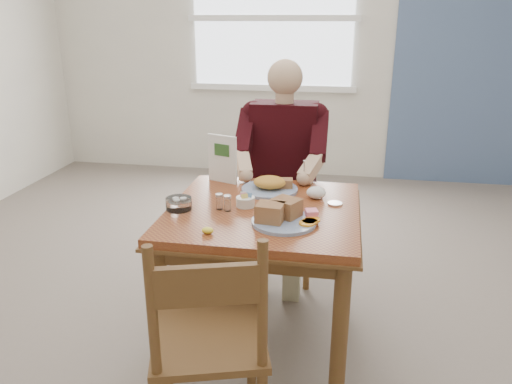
% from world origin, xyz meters
% --- Properties ---
extents(floor, '(6.00, 6.00, 0.00)m').
position_xyz_m(floor, '(0.00, 0.00, 0.00)').
color(floor, '#6E6359').
rests_on(floor, ground).
extents(wall_back, '(5.50, 0.00, 5.50)m').
position_xyz_m(wall_back, '(0.00, 3.00, 1.40)').
color(wall_back, beige).
rests_on(wall_back, ground).
extents(accent_panel, '(1.60, 0.02, 2.80)m').
position_xyz_m(accent_panel, '(1.60, 2.98, 1.40)').
color(accent_panel, '#496088').
rests_on(accent_panel, ground).
extents(lemon_wedge, '(0.05, 0.04, 0.03)m').
position_xyz_m(lemon_wedge, '(-0.18, -0.34, 0.76)').
color(lemon_wedge, yellow).
rests_on(lemon_wedge, table).
extents(napkin, '(0.12, 0.11, 0.06)m').
position_xyz_m(napkin, '(0.24, 0.18, 0.78)').
color(napkin, white).
rests_on(napkin, table).
extents(metal_dish, '(0.09, 0.09, 0.01)m').
position_xyz_m(metal_dish, '(0.34, 0.11, 0.75)').
color(metal_dish, silver).
rests_on(metal_dish, table).
extents(window, '(1.72, 0.04, 1.42)m').
position_xyz_m(window, '(-0.40, 2.97, 1.60)').
color(window, white).
rests_on(window, wall_back).
extents(table, '(0.92, 0.92, 0.75)m').
position_xyz_m(table, '(0.00, 0.00, 0.64)').
color(table, brown).
rests_on(table, ground).
extents(chair_far, '(0.42, 0.42, 0.95)m').
position_xyz_m(chair_far, '(0.00, 0.80, 0.48)').
color(chair_far, brown).
rests_on(chair_far, ground).
extents(chair_near, '(0.52, 0.52, 0.95)m').
position_xyz_m(chair_near, '(-0.09, -0.71, 0.48)').
color(chair_near, brown).
rests_on(chair_near, ground).
extents(diner, '(0.53, 0.56, 1.39)m').
position_xyz_m(diner, '(0.00, 0.71, 0.81)').
color(diner, gray).
rests_on(diner, chair_far).
extents(near_plate, '(0.35, 0.35, 0.10)m').
position_xyz_m(near_plate, '(0.11, -0.16, 0.79)').
color(near_plate, white).
rests_on(near_plate, table).
extents(far_plate, '(0.32, 0.32, 0.08)m').
position_xyz_m(far_plate, '(-0.00, 0.25, 0.78)').
color(far_plate, white).
rests_on(far_plate, table).
extents(caddy, '(0.10, 0.10, 0.07)m').
position_xyz_m(caddy, '(-0.09, 0.01, 0.77)').
color(caddy, white).
rests_on(caddy, table).
extents(shakers, '(0.09, 0.06, 0.08)m').
position_xyz_m(shakers, '(-0.18, -0.06, 0.79)').
color(shakers, white).
rests_on(shakers, table).
extents(creamer, '(0.15, 0.15, 0.06)m').
position_xyz_m(creamer, '(-0.39, -0.09, 0.78)').
color(creamer, white).
rests_on(creamer, table).
extents(menu, '(0.17, 0.08, 0.26)m').
position_xyz_m(menu, '(-0.29, 0.35, 0.88)').
color(menu, white).
rests_on(menu, table).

